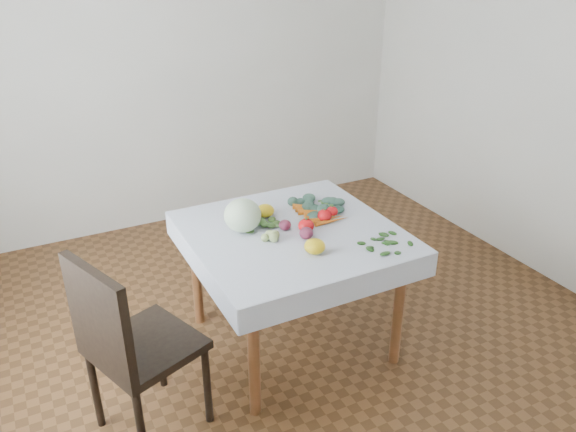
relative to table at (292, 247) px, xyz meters
name	(u,v)px	position (x,y,z in m)	size (l,w,h in m)	color
ground	(292,340)	(0.00, 0.00, -0.65)	(4.00, 4.00, 0.00)	brown
back_wall	(177,62)	(0.00, 2.00, 0.70)	(4.00, 0.04, 2.70)	white
table	(292,247)	(0.00, 0.00, 0.00)	(1.00, 1.00, 0.75)	brown
tablecloth	(292,231)	(0.00, 0.00, 0.10)	(1.12, 1.12, 0.01)	silver
chair	(126,340)	(-1.01, -0.31, -0.08)	(0.58, 0.58, 1.00)	black
cabbage	(243,215)	(-0.24, 0.13, 0.20)	(0.21, 0.21, 0.19)	beige
tomato_a	(245,210)	(-0.16, 0.29, 0.14)	(0.09, 0.09, 0.08)	red
tomato_b	(325,216)	(0.22, 0.02, 0.14)	(0.08, 0.08, 0.07)	red
tomato_c	(306,226)	(0.06, -0.05, 0.14)	(0.09, 0.09, 0.08)	red
tomato_d	(332,211)	(0.29, 0.06, 0.13)	(0.07, 0.07, 0.06)	red
heirloom_back	(265,211)	(-0.06, 0.23, 0.14)	(0.11, 0.11, 0.07)	yellow
heirloom_front	(315,246)	(-0.01, -0.28, 0.14)	(0.11, 0.11, 0.08)	yellow
onion_a	(285,225)	(-0.03, 0.03, 0.13)	(0.07, 0.07, 0.06)	#581930
onion_b	(306,233)	(0.02, -0.12, 0.13)	(0.08, 0.08, 0.07)	#581930
tomatillo_cluster	(275,237)	(-0.14, -0.07, 0.13)	(0.12, 0.12, 0.05)	#AABC6C
carrot_bunch	(321,214)	(0.23, 0.08, 0.12)	(0.22, 0.30, 0.03)	#D16317
kale_bunch	(320,205)	(0.29, 0.19, 0.12)	(0.30, 0.30, 0.04)	#395D4D
basil_bunch	(387,245)	(0.37, -0.38, 0.11)	(0.28, 0.20, 0.01)	#26581B
dill_bunch	(260,222)	(-0.12, 0.16, 0.11)	(0.25, 0.19, 0.02)	#51813B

